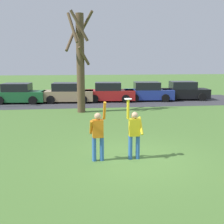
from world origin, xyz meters
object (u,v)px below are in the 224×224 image
parked_car_tan (67,93)px  parked_car_blue (148,92)px  person_defender (98,133)px  bare_tree_tall (80,60)px  parked_car_red (109,93)px  frisbee_disc (128,99)px  parked_car_black (184,91)px  person_catcher (134,131)px  parked_car_green (19,94)px

parked_car_tan → parked_car_blue: size_ratio=1.00×
person_defender → bare_tree_tall: bearing=91.6°
parked_car_red → parked_car_blue: bearing=4.6°
person_defender → bare_tree_tall: size_ratio=0.32×
frisbee_disc → parked_car_red: (1.03, 13.97, -1.37)m
parked_car_red → person_defender: bearing=-93.5°
parked_car_black → bare_tree_tall: bearing=-146.3°
frisbee_disc → parked_car_blue: bearing=72.7°
parked_car_blue → person_catcher: bearing=-101.7°
parked_car_green → bare_tree_tall: size_ratio=0.66×
parked_car_blue → parked_car_black: (3.29, 0.26, 0.00)m
parked_car_blue → parked_car_green: bearing=-175.4°
frisbee_disc → parked_car_tan: 14.19m
person_defender → frisbee_disc: 1.51m
person_catcher → parked_car_black: 16.03m
person_defender → frisbee_disc: bearing=0.0°
parked_car_red → parked_car_blue: same height
frisbee_disc → parked_car_black: (7.64, 14.22, -1.37)m
parked_car_green → parked_car_black: 13.94m
person_catcher → frisbee_disc: size_ratio=8.30×
person_catcher → parked_car_tan: bearing=-80.1°
parked_car_tan → parked_car_red: same height
person_catcher → parked_car_blue: person_catcher is taller
parked_car_tan → parked_car_black: 10.06m
parked_car_green → parked_car_blue: size_ratio=1.00×
parked_car_black → parked_car_green: bearing=-174.2°
parked_car_black → parked_car_tan: bearing=-173.5°
parked_car_tan → parked_car_red: (3.45, 0.05, 0.00)m
parked_car_blue → bare_tree_tall: 7.93m
frisbee_disc → parked_car_tan: size_ratio=0.06×
person_defender → parked_car_tan: (-1.40, 13.93, -0.25)m
person_defender → frisbee_disc: size_ratio=8.13×
person_catcher → person_defender: person_catcher is taller
person_catcher → parked_car_tan: 14.16m
parked_car_green → parked_car_tan: size_ratio=1.00×
person_defender → bare_tree_tall: bare_tree_tall is taller
parked_car_tan → parked_car_blue: (6.77, 0.04, 0.00)m
person_catcher → frisbee_disc: bearing=-0.0°
person_defender → parked_car_red: bearing=80.8°
parked_car_green → parked_car_blue: bearing=4.6°
parked_car_black → bare_tree_tall: 10.68m
person_defender → parked_car_blue: 14.97m
parked_car_green → bare_tree_tall: (4.88, -4.77, 2.69)m
parked_car_tan → bare_tree_tall: 5.50m
person_catcher → parked_car_blue: bearing=-107.3°
parked_car_red → parked_car_black: size_ratio=1.00×
parked_car_blue → parked_car_black: size_ratio=1.00×
parked_car_green → parked_car_red: (7.33, -0.02, 0.00)m
parked_car_blue → parked_car_red: bearing=-175.4°
person_catcher → bare_tree_tall: 9.67m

